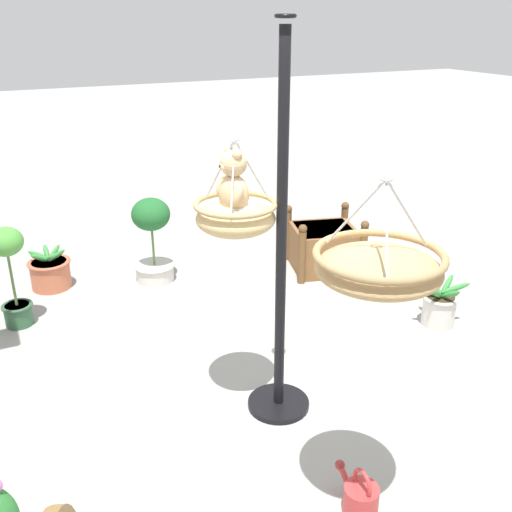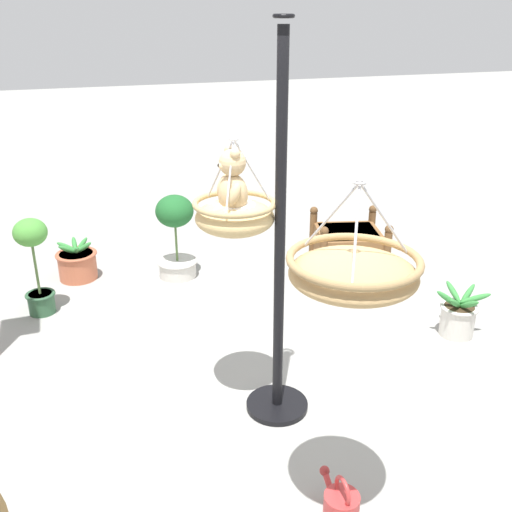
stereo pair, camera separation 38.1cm
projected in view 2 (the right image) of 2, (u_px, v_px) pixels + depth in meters
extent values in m
plane|color=gray|center=(268.00, 396.00, 4.28)|extent=(40.00, 40.00, 0.00)
cylinder|color=black|center=(280.00, 242.00, 3.66)|extent=(0.07, 0.07, 2.56)
cylinder|color=black|center=(277.00, 405.00, 4.15)|extent=(0.44, 0.44, 0.04)
torus|color=black|center=(284.00, 16.00, 3.15)|extent=(0.12, 0.12, 0.02)
ellipsoid|color=tan|center=(235.00, 218.00, 3.66)|extent=(0.51, 0.51, 0.21)
torus|color=tan|center=(235.00, 203.00, 3.62)|extent=(0.53, 0.53, 0.04)
ellipsoid|color=silver|center=(235.00, 215.00, 3.65)|extent=(0.44, 0.44, 0.17)
cylinder|color=#B7B7BC|center=(220.00, 169.00, 3.61)|extent=(0.22, 0.13, 0.41)
cylinder|color=#B7B7BC|center=(230.00, 177.00, 3.44)|extent=(0.22, 0.13, 0.41)
cylinder|color=#B7B7BC|center=(252.00, 170.00, 3.58)|extent=(0.01, 0.24, 0.41)
torus|color=#B7B7BC|center=(234.00, 139.00, 3.47)|extent=(0.06, 0.06, 0.01)
ellipsoid|color=tan|center=(233.00, 194.00, 3.60)|extent=(0.22, 0.18, 0.25)
sphere|color=tan|center=(232.00, 163.00, 3.52)|extent=(0.21, 0.21, 0.17)
ellipsoid|color=#D9B683|center=(223.00, 165.00, 3.51)|extent=(0.09, 0.08, 0.05)
sphere|color=black|center=(219.00, 165.00, 3.50)|extent=(0.02, 0.02, 0.02)
sphere|color=tan|center=(235.00, 154.00, 3.44)|extent=(0.06, 0.06, 0.06)
sphere|color=tan|center=(229.00, 150.00, 3.54)|extent=(0.06, 0.06, 0.06)
ellipsoid|color=tan|center=(234.00, 195.00, 3.48)|extent=(0.07, 0.12, 0.16)
ellipsoid|color=tan|center=(223.00, 185.00, 3.67)|extent=(0.07, 0.12, 0.16)
ellipsoid|color=tan|center=(222.00, 213.00, 3.55)|extent=(0.08, 0.15, 0.08)
ellipsoid|color=tan|center=(216.00, 207.00, 3.66)|extent=(0.08, 0.15, 0.08)
ellipsoid|color=tan|center=(353.00, 274.00, 2.59)|extent=(0.58, 0.58, 0.16)
torus|color=#97794E|center=(354.00, 260.00, 2.56)|extent=(0.61, 0.61, 0.04)
cylinder|color=#B7B7BC|center=(331.00, 215.00, 2.57)|extent=(0.25, 0.15, 0.36)
cylinder|color=#B7B7BC|center=(356.00, 233.00, 2.37)|extent=(0.25, 0.15, 0.36)
cylinder|color=#B7B7BC|center=(384.00, 219.00, 2.53)|extent=(0.01, 0.28, 0.36)
torus|color=#B7B7BC|center=(360.00, 182.00, 2.42)|extent=(0.06, 0.06, 0.01)
cube|color=brown|center=(348.00, 252.00, 6.23)|extent=(0.79, 0.80, 0.47)
cube|color=#382819|center=(349.00, 234.00, 6.16)|extent=(0.70, 0.71, 0.06)
cylinder|color=brown|center=(323.00, 260.00, 5.90)|extent=(0.08, 0.08, 0.57)
cylinder|color=brown|center=(313.00, 237.00, 6.49)|extent=(0.08, 0.08, 0.57)
cylinder|color=brown|center=(386.00, 258.00, 5.94)|extent=(0.08, 0.08, 0.57)
cylinder|color=brown|center=(371.00, 236.00, 6.53)|extent=(0.08, 0.08, 0.57)
sphere|color=brown|center=(324.00, 231.00, 5.78)|extent=(0.09, 0.09, 0.09)
sphere|color=brown|center=(314.00, 211.00, 6.37)|extent=(0.09, 0.09, 0.09)
sphere|color=brown|center=(389.00, 229.00, 5.82)|extent=(0.09, 0.09, 0.09)
sphere|color=brown|center=(373.00, 209.00, 6.41)|extent=(0.09, 0.09, 0.09)
cylinder|color=beige|center=(457.00, 320.00, 5.04)|extent=(0.29, 0.29, 0.28)
torus|color=#BCB7AE|center=(459.00, 307.00, 4.99)|extent=(0.32, 0.32, 0.03)
cylinder|color=#382819|center=(459.00, 308.00, 4.99)|extent=(0.26, 0.26, 0.03)
ellipsoid|color=#38843D|center=(453.00, 292.00, 5.06)|extent=(0.26, 0.08, 0.15)
ellipsoid|color=#38843D|center=(448.00, 299.00, 4.96)|extent=(0.13, 0.24, 0.19)
ellipsoid|color=#38843D|center=(455.00, 303.00, 4.88)|extent=(0.16, 0.24, 0.18)
ellipsoid|color=#38843D|center=(469.00, 305.00, 4.87)|extent=(0.24, 0.05, 0.19)
ellipsoid|color=#38843D|center=(475.00, 298.00, 4.94)|extent=(0.16, 0.26, 0.14)
ellipsoid|color=#38843D|center=(467.00, 295.00, 5.03)|extent=(0.14, 0.24, 0.19)
cylinder|color=#2D5638|center=(42.00, 303.00, 5.43)|extent=(0.24, 0.24, 0.20)
torus|color=#294E32|center=(40.00, 294.00, 5.39)|extent=(0.27, 0.27, 0.03)
cylinder|color=#382819|center=(40.00, 295.00, 5.40)|extent=(0.21, 0.21, 0.03)
cylinder|color=#4C6B38|center=(36.00, 270.00, 5.30)|extent=(0.02, 0.02, 0.49)
ellipsoid|color=#478E38|center=(30.00, 232.00, 5.15)|extent=(0.30, 0.30, 0.25)
cylinder|color=beige|center=(178.00, 268.00, 6.19)|extent=(0.39, 0.39, 0.18)
torus|color=#BCB7AE|center=(177.00, 261.00, 6.16)|extent=(0.43, 0.43, 0.03)
cylinder|color=#382819|center=(177.00, 262.00, 6.16)|extent=(0.34, 0.34, 0.03)
cylinder|color=#4C6B38|center=(176.00, 243.00, 6.08)|extent=(0.02, 0.02, 0.40)
ellipsoid|color=#1E5B28|center=(174.00, 211.00, 5.94)|extent=(0.39, 0.39, 0.33)
cylinder|color=#BC6042|center=(78.00, 266.00, 6.12)|extent=(0.39, 0.39, 0.29)
torus|color=#A9573B|center=(76.00, 254.00, 6.06)|extent=(0.43, 0.43, 0.03)
cylinder|color=#382819|center=(76.00, 254.00, 6.07)|extent=(0.35, 0.35, 0.03)
ellipsoid|color=#38843D|center=(74.00, 244.00, 6.11)|extent=(0.21, 0.05, 0.14)
ellipsoid|color=#38843D|center=(66.00, 247.00, 6.04)|extent=(0.13, 0.21, 0.13)
ellipsoid|color=#38843D|center=(67.00, 250.00, 5.98)|extent=(0.11, 0.21, 0.16)
ellipsoid|color=#38843D|center=(77.00, 250.00, 5.96)|extent=(0.21, 0.07, 0.15)
ellipsoid|color=#38843D|center=(83.00, 248.00, 6.03)|extent=(0.11, 0.20, 0.16)
ellipsoid|color=#38843D|center=(81.00, 245.00, 6.10)|extent=(0.16, 0.19, 0.16)
cylinder|color=#B23333|center=(341.00, 508.00, 3.20)|extent=(0.20, 0.20, 0.18)
cylinder|color=#B23333|center=(330.00, 487.00, 3.31)|extent=(0.17, 0.04, 0.14)
sphere|color=maroon|center=(325.00, 471.00, 3.36)|extent=(0.06, 0.06, 0.06)
torus|color=#B23333|center=(343.00, 491.00, 3.14)|extent=(0.16, 0.02, 0.16)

